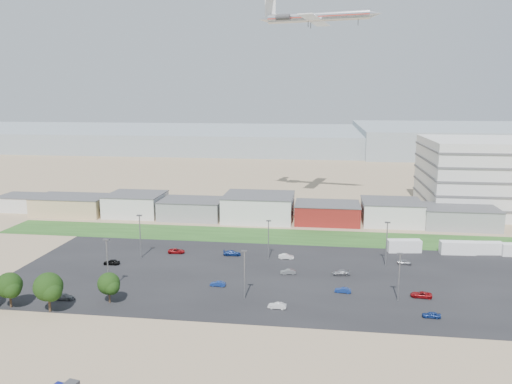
% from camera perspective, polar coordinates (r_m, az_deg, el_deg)
% --- Properties ---
extents(ground, '(700.00, 700.00, 0.00)m').
position_cam_1_polar(ground, '(95.11, -1.72, -13.57)').
color(ground, '#927F5D').
rests_on(ground, ground).
extents(parking_lot, '(120.00, 50.00, 0.01)m').
position_cam_1_polar(parking_lot, '(112.88, 2.52, -9.54)').
color(parking_lot, black).
rests_on(parking_lot, ground).
extents(grass_strip, '(160.00, 16.00, 0.02)m').
position_cam_1_polar(grass_strip, '(143.63, 1.71, -5.04)').
color(grass_strip, '#234A1B').
rests_on(grass_strip, ground).
extents(hills_backdrop, '(700.00, 200.00, 9.00)m').
position_cam_1_polar(hills_backdrop, '(402.71, 11.45, 5.67)').
color(hills_backdrop, gray).
rests_on(hills_backdrop, ground).
extents(building_row, '(170.00, 20.00, 8.00)m').
position_cam_1_polar(building_row, '(163.39, -3.51, -1.66)').
color(building_row, silver).
rests_on(building_row, ground).
extents(box_trailer_a, '(8.76, 3.84, 3.18)m').
position_cam_1_polar(box_trailer_a, '(134.41, 16.56, -5.92)').
color(box_trailer_a, silver).
rests_on(box_trailer_a, ground).
extents(box_trailer_b, '(8.75, 3.10, 3.24)m').
position_cam_1_polar(box_trailer_b, '(137.11, 22.04, -5.93)').
color(box_trailer_b, silver).
rests_on(box_trailer_b, ground).
extents(box_trailer_c, '(8.40, 3.40, 3.07)m').
position_cam_1_polar(box_trailer_c, '(140.03, 24.79, -5.83)').
color(box_trailer_c, silver).
rests_on(box_trailer_c, ground).
extents(tree_mid, '(5.16, 5.16, 7.74)m').
position_cam_1_polar(tree_mid, '(106.33, -26.36, -9.80)').
color(tree_mid, black).
rests_on(tree_mid, ground).
extents(tree_right, '(5.70, 5.70, 8.54)m').
position_cam_1_polar(tree_right, '(101.18, -22.63, -10.28)').
color(tree_right, black).
rests_on(tree_right, ground).
extents(tree_near, '(4.58, 4.58, 6.87)m').
position_cam_1_polar(tree_near, '(101.79, -16.46, -10.25)').
color(tree_near, black).
rests_on(tree_near, ground).
extents(lightpole_front_l, '(1.28, 0.53, 10.89)m').
position_cam_1_polar(lightpole_front_l, '(107.55, -16.59, -7.98)').
color(lightpole_front_l, slate).
rests_on(lightpole_front_l, ground).
extents(lightpole_front_m, '(1.16, 0.49, 9.90)m').
position_cam_1_polar(lightpole_front_m, '(99.16, -1.33, -9.43)').
color(lightpole_front_m, slate).
rests_on(lightpole_front_m, ground).
extents(lightpole_front_r, '(1.14, 0.47, 9.67)m').
position_cam_1_polar(lightpole_front_r, '(102.07, 16.02, -9.33)').
color(lightpole_front_r, slate).
rests_on(lightpole_front_r, ground).
extents(lightpole_back_l, '(1.28, 0.53, 10.88)m').
position_cam_1_polar(lightpole_back_l, '(126.52, -13.09, -4.97)').
color(lightpole_back_l, slate).
rests_on(lightpole_back_l, ground).
extents(lightpole_back_m, '(1.15, 0.48, 9.75)m').
position_cam_1_polar(lightpole_back_m, '(122.56, 1.43, -5.47)').
color(lightpole_back_m, slate).
rests_on(lightpole_back_m, ground).
extents(lightpole_back_r, '(1.24, 0.52, 10.57)m').
position_cam_1_polar(lightpole_back_r, '(121.71, 14.69, -5.75)').
color(lightpole_back_r, slate).
rests_on(lightpole_back_r, ground).
extents(airliner, '(48.03, 37.32, 12.72)m').
position_cam_1_polar(airliner, '(182.02, 7.10, 19.28)').
color(airliner, silver).
extents(parked_car_0, '(4.36, 2.35, 1.16)m').
position_cam_1_polar(parked_car_0, '(106.40, 18.36, -11.08)').
color(parked_car_0, maroon).
rests_on(parked_car_0, ground).
extents(parked_car_1, '(3.43, 1.53, 1.09)m').
position_cam_1_polar(parked_car_1, '(104.99, 9.90, -10.99)').
color(parked_car_1, navy).
rests_on(parked_car_1, ground).
extents(parked_car_2, '(3.31, 1.48, 1.10)m').
position_cam_1_polar(parked_car_2, '(98.00, 19.41, -13.10)').
color(parked_car_2, navy).
rests_on(parked_car_2, ground).
extents(parked_car_4, '(3.37, 1.34, 1.09)m').
position_cam_1_polar(parked_car_4, '(107.07, -4.38, -10.41)').
color(parked_car_4, navy).
rests_on(parked_car_4, ground).
extents(parked_car_5, '(3.85, 1.72, 1.29)m').
position_cam_1_polar(parked_car_5, '(124.48, -16.19, -7.69)').
color(parked_car_5, black).
rests_on(parked_car_5, ground).
extents(parked_car_6, '(4.53, 2.11, 1.28)m').
position_cam_1_polar(parked_car_6, '(126.41, -2.75, -6.98)').
color(parked_car_6, navy).
rests_on(parked_car_6, ground).
extents(parked_car_7, '(3.62, 1.67, 1.15)m').
position_cam_1_polar(parked_car_7, '(113.79, 3.69, -9.08)').
color(parked_car_7, '#595B5E').
rests_on(parked_car_7, ground).
extents(parked_car_8, '(3.38, 1.53, 1.13)m').
position_cam_1_polar(parked_car_8, '(124.92, 16.59, -7.69)').
color(parked_car_8, '#A5A5AA').
rests_on(parked_car_8, ground).
extents(parked_car_9, '(4.41, 2.31, 1.18)m').
position_cam_1_polar(parked_car_9, '(129.63, -9.09, -6.67)').
color(parked_car_9, maroon).
rests_on(parked_car_9, ground).
extents(parked_car_10, '(4.09, 1.82, 1.17)m').
position_cam_1_polar(parked_car_10, '(107.17, -21.08, -11.10)').
color(parked_car_10, '#595B5E').
rests_on(parked_car_10, ground).
extents(parked_car_11, '(3.75, 1.34, 1.23)m').
position_cam_1_polar(parked_car_11, '(123.97, 3.47, -7.36)').
color(parked_car_11, silver).
rests_on(parked_car_11, ground).
extents(parked_car_12, '(4.32, 2.15, 1.21)m').
position_cam_1_polar(parked_car_12, '(114.52, 9.66, -9.07)').
color(parked_car_12, '#A5A5AA').
rests_on(parked_car_12, ground).
extents(parked_car_13, '(3.53, 1.40, 1.14)m').
position_cam_1_polar(parked_car_13, '(96.45, 2.43, -12.84)').
color(parked_car_13, silver).
rests_on(parked_car_13, ground).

